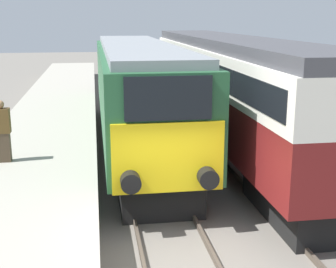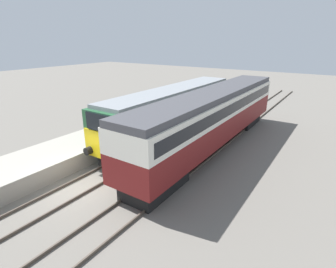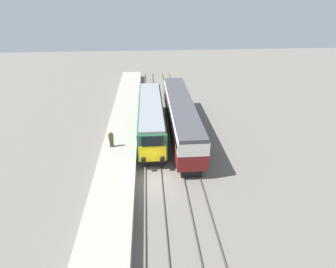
{
  "view_description": "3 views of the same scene",
  "coord_description": "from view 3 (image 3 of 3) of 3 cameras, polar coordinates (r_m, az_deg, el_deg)",
  "views": [
    {
      "loc": [
        -1.52,
        -7.97,
        4.77
      ],
      "look_at": [
        0.0,
        1.74,
        2.32
      ],
      "focal_mm": 50.0,
      "sensor_mm": 36.0,
      "label": 1
    },
    {
      "loc": [
        10.44,
        -7.2,
        7.23
      ],
      "look_at": [
        1.7,
        5.74,
        1.6
      ],
      "focal_mm": 28.0,
      "sensor_mm": 36.0,
      "label": 2
    },
    {
      "loc": [
        -0.13,
        -18.25,
        14.55
      ],
      "look_at": [
        1.7,
        5.74,
        1.6
      ],
      "focal_mm": 28.0,
      "sensor_mm": 36.0,
      "label": 3
    }
  ],
  "objects": [
    {
      "name": "rails_near_track",
      "position": [
        27.39,
        -3.44,
        -3.68
      ],
      "size": [
        1.51,
        60.0,
        0.14
      ],
      "color": "#4C4238",
      "rests_on": "ground_plane"
    },
    {
      "name": "locomotive",
      "position": [
        29.97,
        -3.73,
        3.85
      ],
      "size": [
        2.7,
        15.13,
        3.87
      ],
      "color": "black",
      "rests_on": "ground_plane"
    },
    {
      "name": "rails_far_track",
      "position": [
        27.62,
        3.64,
        -3.39
      ],
      "size": [
        1.5,
        60.0,
        0.14
      ],
      "color": "#4C4238",
      "rests_on": "ground_plane"
    },
    {
      "name": "platform_left",
      "position": [
        29.94,
        -9.92,
        -0.16
      ],
      "size": [
        3.5,
        50.0,
        0.99
      ],
      "color": "#9E998C",
      "rests_on": "ground_plane"
    },
    {
      "name": "ground_plane",
      "position": [
        23.34,
        -3.14,
        -10.32
      ],
      "size": [
        120.0,
        120.0,
        0.0
      ],
      "primitive_type": "plane",
      "color": "slate"
    },
    {
      "name": "passenger_carriage",
      "position": [
        29.83,
        2.82,
        4.36
      ],
      "size": [
        2.75,
        17.82,
        4.08
      ],
      "color": "black",
      "rests_on": "ground_plane"
    },
    {
      "name": "person_on_platform",
      "position": [
        26.48,
        -12.24,
        -1.14
      ],
      "size": [
        0.44,
        0.26,
        1.67
      ],
      "color": "#473828",
      "rests_on": "platform_left"
    }
  ]
}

